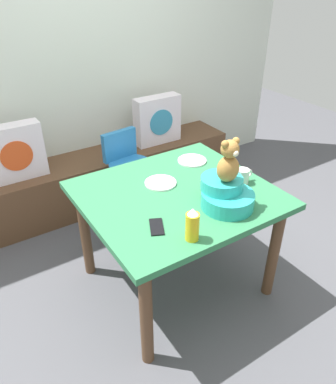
{
  "coord_description": "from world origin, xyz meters",
  "views": [
    {
      "loc": [
        -1.07,
        -1.57,
        1.92
      ],
      "look_at": [
        0.0,
        0.1,
        0.69
      ],
      "focal_mm": 34.56,
      "sensor_mm": 36.0,
      "label": 1
    }
  ],
  "objects_px": {
    "highchair": "(129,167)",
    "dinner_plate_near": "(161,183)",
    "coffee_mug": "(243,176)",
    "dinner_plate_far": "(192,161)",
    "pillow_floral_right": "(157,120)",
    "infant_seat_teal": "(226,194)",
    "pillow_floral_left": "(14,153)",
    "cell_phone": "(157,227)",
    "ketchup_bottle": "(192,225)",
    "dining_table": "(177,207)",
    "teddy_bear": "(229,162)"
  },
  "relations": [
    {
      "from": "infant_seat_teal",
      "to": "highchair",
      "type": "bearing_deg",
      "value": 93.24
    },
    {
      "from": "highchair",
      "to": "dinner_plate_far",
      "type": "bearing_deg",
      "value": -67.13
    },
    {
      "from": "highchair",
      "to": "infant_seat_teal",
      "type": "height_order",
      "value": "infant_seat_teal"
    },
    {
      "from": "cell_phone",
      "to": "dining_table",
      "type": "bearing_deg",
      "value": -115.11
    },
    {
      "from": "pillow_floral_left",
      "to": "cell_phone",
      "type": "distance_m",
      "value": 1.53
    },
    {
      "from": "dining_table",
      "to": "ketchup_bottle",
      "type": "height_order",
      "value": "ketchup_bottle"
    },
    {
      "from": "coffee_mug",
      "to": "cell_phone",
      "type": "distance_m",
      "value": 0.71
    },
    {
      "from": "ketchup_bottle",
      "to": "dinner_plate_far",
      "type": "height_order",
      "value": "ketchup_bottle"
    },
    {
      "from": "pillow_floral_left",
      "to": "highchair",
      "type": "distance_m",
      "value": 0.89
    },
    {
      "from": "highchair",
      "to": "coffee_mug",
      "type": "height_order",
      "value": "coffee_mug"
    },
    {
      "from": "pillow_floral_right",
      "to": "infant_seat_teal",
      "type": "bearing_deg",
      "value": -107.04
    },
    {
      "from": "infant_seat_teal",
      "to": "pillow_floral_left",
      "type": "bearing_deg",
      "value": 118.94
    },
    {
      "from": "ketchup_bottle",
      "to": "cell_phone",
      "type": "distance_m",
      "value": 0.22
    },
    {
      "from": "cell_phone",
      "to": "pillow_floral_left",
      "type": "bearing_deg",
      "value": -49.47
    },
    {
      "from": "pillow_floral_right",
      "to": "coffee_mug",
      "type": "xyz_separation_m",
      "value": [
        -0.2,
        -1.37,
        0.11
      ]
    },
    {
      "from": "infant_seat_teal",
      "to": "coffee_mug",
      "type": "distance_m",
      "value": 0.29
    },
    {
      "from": "dinner_plate_far",
      "to": "dining_table",
      "type": "bearing_deg",
      "value": -138.23
    },
    {
      "from": "pillow_floral_right",
      "to": "dining_table",
      "type": "relative_size",
      "value": 0.39
    },
    {
      "from": "coffee_mug",
      "to": "dinner_plate_near",
      "type": "distance_m",
      "value": 0.52
    },
    {
      "from": "cell_phone",
      "to": "infant_seat_teal",
      "type": "bearing_deg",
      "value": -158.09
    },
    {
      "from": "infant_seat_teal",
      "to": "dinner_plate_near",
      "type": "relative_size",
      "value": 1.65
    },
    {
      "from": "cell_phone",
      "to": "teddy_bear",
      "type": "bearing_deg",
      "value": -158.16
    },
    {
      "from": "pillow_floral_left",
      "to": "dining_table",
      "type": "distance_m",
      "value": 1.41
    },
    {
      "from": "coffee_mug",
      "to": "dinner_plate_near",
      "type": "xyz_separation_m",
      "value": [
        -0.44,
        0.27,
        -0.04
      ]
    },
    {
      "from": "dining_table",
      "to": "cell_phone",
      "type": "xyz_separation_m",
      "value": [
        -0.29,
        -0.23,
        0.11
      ]
    },
    {
      "from": "ketchup_bottle",
      "to": "dining_table",
      "type": "bearing_deg",
      "value": 65.71
    },
    {
      "from": "pillow_floral_left",
      "to": "cell_phone",
      "type": "relative_size",
      "value": 3.06
    },
    {
      "from": "dinner_plate_far",
      "to": "pillow_floral_right",
      "type": "bearing_deg",
      "value": 72.85
    },
    {
      "from": "coffee_mug",
      "to": "dinner_plate_far",
      "type": "distance_m",
      "value": 0.42
    },
    {
      "from": "dinner_plate_far",
      "to": "dinner_plate_near",
      "type": "bearing_deg",
      "value": -157.55
    },
    {
      "from": "pillow_floral_right",
      "to": "dinner_plate_far",
      "type": "bearing_deg",
      "value": -107.15
    },
    {
      "from": "pillow_floral_left",
      "to": "teddy_bear",
      "type": "relative_size",
      "value": 1.76
    },
    {
      "from": "infant_seat_teal",
      "to": "dinner_plate_far",
      "type": "relative_size",
      "value": 1.65
    },
    {
      "from": "highchair",
      "to": "dinner_plate_near",
      "type": "bearing_deg",
      "value": -100.1
    },
    {
      "from": "pillow_floral_right",
      "to": "infant_seat_teal",
      "type": "distance_m",
      "value": 1.58
    },
    {
      "from": "highchair",
      "to": "ketchup_bottle",
      "type": "relative_size",
      "value": 4.27
    },
    {
      "from": "pillow_floral_left",
      "to": "pillow_floral_right",
      "type": "xyz_separation_m",
      "value": [
        1.29,
        0.0,
        0.0
      ]
    },
    {
      "from": "pillow_floral_right",
      "to": "dinner_plate_near",
      "type": "distance_m",
      "value": 1.27
    },
    {
      "from": "pillow_floral_left",
      "to": "dinner_plate_near",
      "type": "distance_m",
      "value": 1.28
    },
    {
      "from": "dinner_plate_near",
      "to": "cell_phone",
      "type": "xyz_separation_m",
      "value": [
        -0.26,
        -0.37,
        -0.0
      ]
    },
    {
      "from": "cell_phone",
      "to": "coffee_mug",
      "type": "bearing_deg",
      "value": -145.68
    },
    {
      "from": "pillow_floral_right",
      "to": "teddy_bear",
      "type": "distance_m",
      "value": 1.61
    },
    {
      "from": "pillow_floral_right",
      "to": "teddy_bear",
      "type": "xyz_separation_m",
      "value": [
        -0.46,
        -1.5,
        0.34
      ]
    },
    {
      "from": "pillow_floral_left",
      "to": "cell_phone",
      "type": "xyz_separation_m",
      "value": [
        0.39,
        -1.47,
        0.06
      ]
    },
    {
      "from": "dinner_plate_near",
      "to": "dinner_plate_far",
      "type": "height_order",
      "value": "same"
    },
    {
      "from": "dinner_plate_far",
      "to": "cell_phone",
      "type": "relative_size",
      "value": 1.39
    },
    {
      "from": "coffee_mug",
      "to": "dinner_plate_far",
      "type": "xyz_separation_m",
      "value": [
        -0.09,
        0.41,
        -0.04
      ]
    },
    {
      "from": "infant_seat_teal",
      "to": "ketchup_bottle",
      "type": "height_order",
      "value": "ketchup_bottle"
    },
    {
      "from": "pillow_floral_right",
      "to": "cell_phone",
      "type": "distance_m",
      "value": 1.73
    },
    {
      "from": "pillow_floral_left",
      "to": "pillow_floral_right",
      "type": "bearing_deg",
      "value": 0.0
    }
  ]
}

